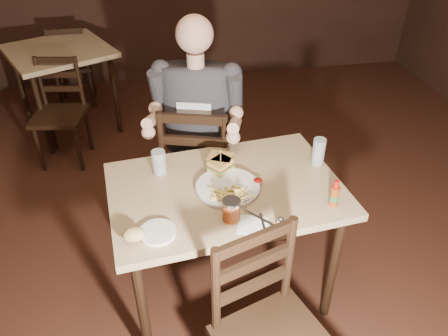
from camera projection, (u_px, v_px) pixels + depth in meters
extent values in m
cube|color=tan|center=(226.00, 190.00, 2.15)|extent=(1.20, 0.86, 0.04)
cylinder|color=black|center=(143.00, 312.00, 2.02)|extent=(0.05, 0.05, 0.73)
cylinder|color=black|center=(129.00, 227.00, 2.49)|extent=(0.05, 0.05, 0.73)
cylinder|color=black|center=(333.00, 267.00, 2.25)|extent=(0.05, 0.05, 0.73)
cylinder|color=black|center=(287.00, 197.00, 2.72)|extent=(0.05, 0.05, 0.73)
cube|color=tan|center=(58.00, 51.00, 3.72)|extent=(1.06, 1.06, 0.04)
cylinder|color=black|center=(43.00, 116.00, 3.58)|extent=(0.04, 0.04, 0.73)
cylinder|color=black|center=(22.00, 89.00, 4.01)|extent=(0.04, 0.04, 0.73)
cylinder|color=black|center=(115.00, 96.00, 3.88)|extent=(0.04, 0.04, 0.73)
cylinder|color=black|center=(89.00, 73.00, 4.31)|extent=(0.04, 0.04, 0.73)
cylinder|color=white|center=(228.00, 188.00, 2.12)|extent=(0.33, 0.33, 0.02)
ellipsoid|color=maroon|center=(258.00, 180.00, 2.14)|extent=(0.05, 0.05, 0.01)
cylinder|color=silver|center=(159.00, 162.00, 2.20)|extent=(0.08, 0.08, 0.13)
cylinder|color=silver|center=(318.00, 152.00, 2.26)|extent=(0.07, 0.07, 0.15)
cube|color=white|center=(253.00, 225.00, 1.91)|extent=(0.16, 0.16, 0.00)
cube|color=silver|center=(261.00, 219.00, 1.94)|extent=(0.13, 0.16, 0.00)
cube|color=silver|center=(263.00, 225.00, 1.90)|extent=(0.02, 0.16, 0.00)
cylinder|color=white|center=(158.00, 233.00, 1.86)|extent=(0.17, 0.17, 0.01)
ellipsoid|color=#D9B56D|center=(134.00, 234.00, 1.81)|extent=(0.10, 0.09, 0.06)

